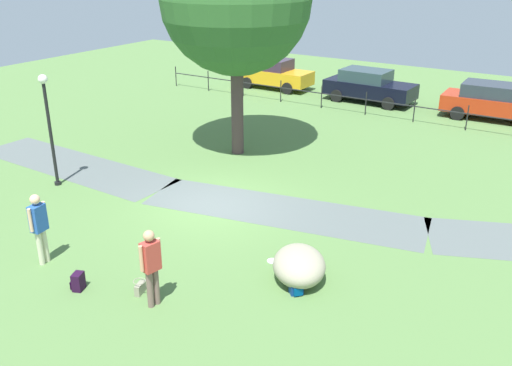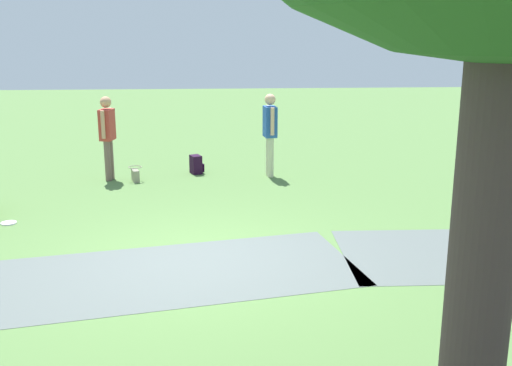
# 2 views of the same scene
# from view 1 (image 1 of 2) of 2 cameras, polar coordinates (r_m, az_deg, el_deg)

# --- Properties ---
(ground_plane) EXTENTS (48.00, 48.00, 0.00)m
(ground_plane) POSITION_cam_1_polar(r_m,az_deg,el_deg) (16.39, -4.40, -2.20)
(ground_plane) COLOR #53773F
(footpath_segment_near) EXTENTS (8.05, 2.30, 0.01)m
(footpath_segment_near) POSITION_cam_1_polar(r_m,az_deg,el_deg) (20.35, -18.03, 1.74)
(footpath_segment_near) COLOR #555E5C
(footpath_segment_near) RESTS_ON ground
(footpath_segment_mid) EXTENTS (8.25, 3.61, 0.01)m
(footpath_segment_mid) POSITION_cam_1_polar(r_m,az_deg,el_deg) (15.97, 2.70, -2.83)
(footpath_segment_mid) COLOR #555E5C
(footpath_segment_mid) RESTS_ON ground
(lamp_post) EXTENTS (0.28, 0.28, 3.49)m
(lamp_post) POSITION_cam_1_polar(r_m,az_deg,el_deg) (18.14, -20.31, 6.15)
(lamp_post) COLOR black
(lamp_post) RESTS_ON ground
(lawn_boulder) EXTENTS (1.80, 1.90, 0.77)m
(lawn_boulder) POSITION_cam_1_polar(r_m,az_deg,el_deg) (12.60, 4.39, -8.33)
(lawn_boulder) COLOR gray
(lawn_boulder) RESTS_ON ground
(woman_with_handbag) EXTENTS (0.30, 0.51, 1.73)m
(woman_with_handbag) POSITION_cam_1_polar(r_m,az_deg,el_deg) (11.63, -10.60, -7.94)
(woman_with_handbag) COLOR #735851
(woman_with_handbag) RESTS_ON ground
(man_near_boulder) EXTENTS (0.29, 0.52, 1.75)m
(man_near_boulder) POSITION_cam_1_polar(r_m,az_deg,el_deg) (13.87, -21.17, -3.88)
(man_near_boulder) COLOR beige
(man_near_boulder) RESTS_ON ground
(handbag_on_grass) EXTENTS (0.34, 0.34, 0.31)m
(handbag_on_grass) POSITION_cam_1_polar(r_m,az_deg,el_deg) (12.51, -11.69, -10.35)
(handbag_on_grass) COLOR gray
(handbag_on_grass) RESTS_ON ground
(backpack_by_boulder) EXTENTS (0.35, 0.35, 0.40)m
(backpack_by_boulder) POSITION_cam_1_polar(r_m,az_deg,el_deg) (12.25, 4.13, -10.37)
(backpack_by_boulder) COLOR navy
(backpack_by_boulder) RESTS_ON ground
(spare_backpack_on_lawn) EXTENTS (0.33, 0.34, 0.40)m
(spare_backpack_on_lawn) POSITION_cam_1_polar(r_m,az_deg,el_deg) (12.95, -17.62, -9.52)
(spare_backpack_on_lawn) COLOR black
(spare_backpack_on_lawn) RESTS_ON ground
(frisbee_on_grass) EXTENTS (0.25, 0.25, 0.02)m
(frisbee_on_grass) POSITION_cam_1_polar(r_m,az_deg,el_deg) (13.48, 1.67, -7.90)
(frisbee_on_grass) COLOR white
(frisbee_on_grass) RESTS_ON ground
(park_fence) EXTENTS (22.05, 0.05, 1.05)m
(park_fence) POSITION_cam_1_polar(r_m,az_deg,el_deg) (25.80, 11.10, 8.13)
(park_fence) COLOR #232326
(park_fence) RESTS_ON ground
(parked_compact_green) EXTENTS (3.99, 1.76, 1.56)m
(parked_compact_green) POSITION_cam_1_polar(r_m,az_deg,el_deg) (30.50, 1.80, 11.07)
(parked_compact_green) COLOR gold
(parked_compact_green) RESTS_ON ground
(parked_sedan_red) EXTENTS (4.36, 2.00, 1.56)m
(parked_sedan_red) POSITION_cam_1_polar(r_m,az_deg,el_deg) (28.11, 11.37, 9.67)
(parked_sedan_red) COLOR black
(parked_sedan_red) RESTS_ON ground
(parked_sedan_grey) EXTENTS (4.41, 2.02, 1.56)m
(parked_sedan_grey) POSITION_cam_1_polar(r_m,az_deg,el_deg) (26.67, 22.96, 7.66)
(parked_sedan_grey) COLOR #B22D12
(parked_sedan_grey) RESTS_ON ground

